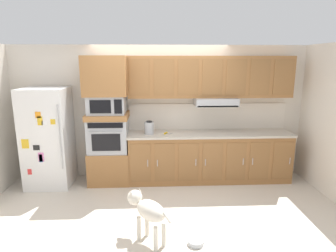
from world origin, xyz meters
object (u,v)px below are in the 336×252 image
Objects in this scene: refrigerator at (48,138)px; microwave at (107,104)px; screwdriver at (166,133)px; electric_kettle at (149,128)px; dog_food_bowl at (196,242)px; dog at (147,210)px; built_in_oven at (109,135)px.

refrigerator is 1.21m from microwave.
electric_kettle is at bearing 178.88° from screwdriver.
refrigerator is 3.18m from dog_food_bowl.
microwave reaches higher than dog.
dog is 0.72m from dog_food_bowl.
built_in_oven is 1.09× the size of microwave.
microwave is 2.26m from dog.
screwdriver is (1.05, -0.05, 0.03)m from built_in_oven.
microwave is (1.06, 0.07, 0.58)m from refrigerator.
dog_food_bowl is at bearing -56.08° from built_in_oven.
dog_food_bowl is at bearing -142.55° from dog.
refrigerator is 2.73× the size of microwave.
microwave reaches higher than built_in_oven.
microwave reaches higher than screwdriver.
refrigerator is at bearing 141.35° from dog_food_bowl.
built_in_oven reaches higher than dog.
refrigerator is 2.78× the size of dog.
built_in_oven is 0.56m from microwave.
refrigerator is at bearing -179.35° from electric_kettle.
microwave is 3.22× the size of dog_food_bowl.
built_in_oven is at bearing 179.23° from microwave.
electric_kettle is at bearing -42.43° from dog.
microwave is 0.86m from electric_kettle.
built_in_oven reaches higher than dog_food_bowl.
refrigerator is at bearing 2.57° from dog.
dog is at bearing -90.13° from electric_kettle.
microwave is at bearing 177.09° from screwdriver.
dog_food_bowl is (0.59, -0.11, -0.40)m from dog.
electric_kettle reaches higher than dog.
dog is at bearing -99.70° from screwdriver.
refrigerator is at bearing -176.34° from microwave.
dog_food_bowl is (1.33, -1.98, -0.87)m from built_in_oven.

